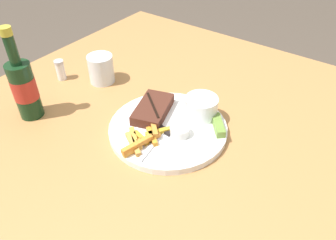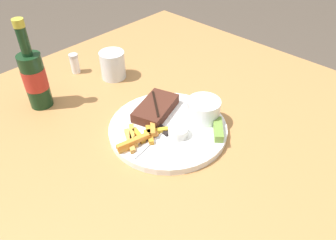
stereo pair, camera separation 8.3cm
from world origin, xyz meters
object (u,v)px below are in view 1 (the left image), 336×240
pickle_spear (218,125)px  salt_shaker (60,70)px  coleslaw_cup (201,106)px  dipping_sauce_cup (180,130)px  steak_portion (153,109)px  beer_bottle (24,87)px  dinner_plate (168,129)px  knife_utensil (152,123)px  fork_utensil (153,145)px  drinking_glass (101,69)px

pickle_spear → salt_shaker: (-0.06, 0.54, 0.00)m
coleslaw_cup → dipping_sauce_cup: 0.10m
steak_portion → beer_bottle: (-0.18, 0.28, 0.06)m
dinner_plate → dipping_sauce_cup: size_ratio=6.15×
dinner_plate → pickle_spear: pickle_spear is taller
coleslaw_cup → knife_utensil: bearing=142.2°
steak_portion → knife_utensil: steak_portion is taller
dipping_sauce_cup → knife_utensil: size_ratio=0.30×
steak_portion → fork_utensil: (-0.10, -0.08, -0.01)m
dinner_plate → dipping_sauce_cup: (-0.01, -0.04, 0.02)m
coleslaw_cup → drinking_glass: (-0.01, 0.36, -0.00)m
dipping_sauce_cup → drinking_glass: bearing=76.4°
pickle_spear → drinking_glass: drinking_glass is taller
dinner_plate → pickle_spear: 0.13m
pickle_spear → beer_bottle: (-0.23, 0.45, 0.06)m
coleslaw_cup → salt_shaker: coleslaw_cup is taller
dipping_sauce_cup → pickle_spear: dipping_sauce_cup is taller
dinner_plate → dipping_sauce_cup: bearing=-101.9°
pickle_spear → fork_utensil: pickle_spear is taller
knife_utensil → dipping_sauce_cup: bearing=-167.3°
steak_portion → dipping_sauce_cup: 0.11m
dipping_sauce_cup → drinking_glass: 0.37m
beer_bottle → salt_shaker: beer_bottle is taller
pickle_spear → beer_bottle: 0.51m
fork_utensil → drinking_glass: drinking_glass is taller
drinking_glass → salt_shaker: 0.13m
dinner_plate → salt_shaker: size_ratio=4.69×
pickle_spear → drinking_glass: bearing=88.8°
steak_portion → coleslaw_cup: 0.13m
dipping_sauce_cup → pickle_spear: 0.10m
coleslaw_cup → knife_utensil: (-0.11, 0.08, -0.03)m
beer_bottle → salt_shaker: size_ratio=3.92×
beer_bottle → salt_shaker: bearing=25.2°
dinner_plate → salt_shaker: (0.01, 0.43, 0.02)m
pickle_spear → drinking_glass: (0.01, 0.42, 0.02)m
steak_portion → knife_utensil: bearing=-145.5°
beer_bottle → pickle_spear: bearing=-63.1°
dinner_plate → salt_shaker: 0.43m
coleslaw_cup → beer_bottle: bearing=122.7°
coleslaw_cup → beer_bottle: (-0.25, 0.39, 0.04)m
dipping_sauce_cup → beer_bottle: 0.42m
dinner_plate → steak_portion: size_ratio=1.98×
dinner_plate → knife_utensil: 0.04m
steak_portion → beer_bottle: bearing=122.9°
steak_portion → coleslaw_cup: size_ratio=1.77×
beer_bottle → salt_shaker: 0.20m
pickle_spear → knife_utensil: pickle_spear is taller
beer_bottle → fork_utensil: bearing=-77.0°
dinner_plate → steak_portion: (0.02, 0.06, 0.02)m
steak_portion → salt_shaker: salt_shaker is taller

